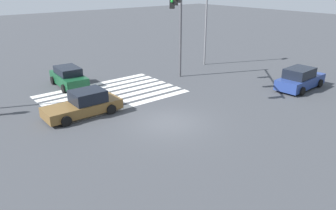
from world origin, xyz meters
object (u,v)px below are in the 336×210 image
traffic_signal_mast (178,14)px  car_0 (69,77)px  street_light_pole_b (206,15)px  car_2 (300,79)px  car_1 (84,104)px

traffic_signal_mast → car_0: bearing=-83.3°
traffic_signal_mast → street_light_pole_b: (-6.51, -3.58, -0.78)m
traffic_signal_mast → car_2: size_ratio=1.58×
traffic_signal_mast → car_2: traffic_signal_mast is taller
traffic_signal_mast → car_0: 9.73m
car_2 → street_light_pole_b: street_light_pole_b is taller
car_2 → street_light_pole_b: 10.72m
street_light_pole_b → car_0: bearing=-7.2°
car_1 → street_light_pole_b: bearing=-162.9°
car_0 → car_1: car_0 is taller
car_1 → street_light_pole_b: (-14.77, -4.42, 4.05)m
traffic_signal_mast → car_1: (8.26, 0.84, -4.83)m
car_1 → car_2: (-15.02, 5.54, 0.09)m
car_2 → street_light_pole_b: (0.25, -9.96, 3.96)m
traffic_signal_mast → car_0: traffic_signal_mast is taller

